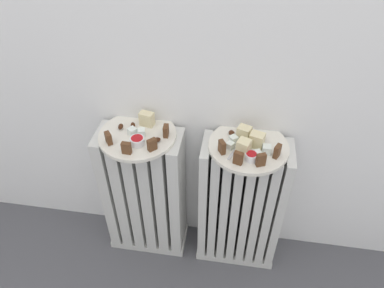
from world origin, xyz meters
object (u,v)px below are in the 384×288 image
at_px(radiator_right, 240,206).
at_px(jam_bowl_left, 137,141).
at_px(plate_right, 248,146).
at_px(jam_bowl_right, 251,156).
at_px(fork, 236,149).
at_px(radiator_left, 145,195).
at_px(plate_left, 138,135).

xyz_separation_m(radiator_right, jam_bowl_left, (-0.34, -0.05, 0.31)).
height_order(radiator_right, plate_right, plate_right).
bearing_deg(jam_bowl_right, radiator_right, 97.34).
relative_size(plate_right, fork, 2.78).
xyz_separation_m(plate_right, fork, (-0.04, -0.03, 0.01)).
bearing_deg(jam_bowl_left, plate_right, 8.07).
relative_size(plate_right, jam_bowl_right, 6.66).
height_order(plate_right, fork, fork).
bearing_deg(jam_bowl_right, radiator_left, 169.86).
height_order(plate_left, fork, fork).
distance_m(jam_bowl_left, jam_bowl_right, 0.35).
bearing_deg(plate_left, radiator_left, 0.00).
relative_size(plate_left, jam_bowl_left, 5.50).
relative_size(radiator_right, plate_right, 2.23).
distance_m(plate_left, jam_bowl_right, 0.37).
bearing_deg(fork, plate_right, 34.99).
xyz_separation_m(radiator_left, fork, (0.32, -0.03, 0.30)).
bearing_deg(radiator_left, radiator_right, 0.00).
height_order(jam_bowl_left, jam_bowl_right, same).
bearing_deg(plate_left, radiator_right, 0.00).
bearing_deg(jam_bowl_left, fork, 4.05).
distance_m(radiator_right, fork, 0.30).
distance_m(radiator_left, fork, 0.43).
distance_m(plate_right, jam_bowl_right, 0.07).
distance_m(plate_left, fork, 0.32).
distance_m(radiator_right, plate_left, 0.46).
xyz_separation_m(radiator_right, fork, (-0.04, -0.03, 0.30)).
xyz_separation_m(radiator_right, plate_right, (0.00, 0.00, 0.29)).
relative_size(plate_left, fork, 2.78).
height_order(radiator_right, fork, fork).
height_order(jam_bowl_right, fork, jam_bowl_right).
distance_m(radiator_left, radiator_right, 0.36).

